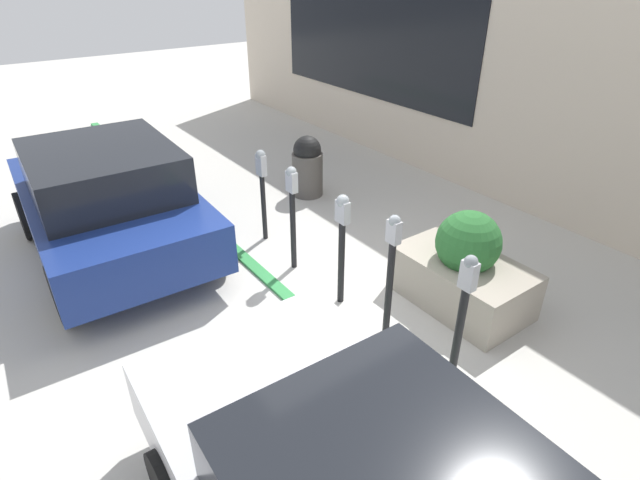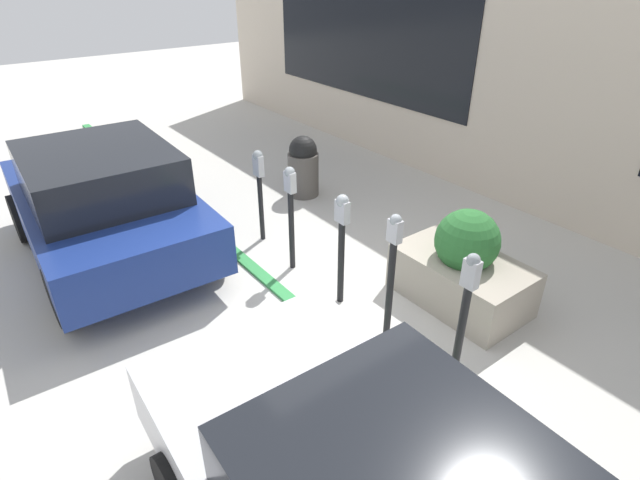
# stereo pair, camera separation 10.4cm
# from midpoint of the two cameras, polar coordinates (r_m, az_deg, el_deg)

# --- Properties ---
(ground_plane) EXTENTS (40.00, 40.00, 0.00)m
(ground_plane) POSITION_cam_midpoint_polar(r_m,az_deg,el_deg) (5.99, -0.50, -8.20)
(ground_plane) COLOR beige
(curb_strip) EXTENTS (19.00, 0.16, 0.04)m
(curb_strip) POSITION_cam_midpoint_polar(r_m,az_deg,el_deg) (5.94, -1.14, -8.32)
(curb_strip) COLOR #338C47
(curb_strip) RESTS_ON ground_plane
(building_facade) EXTENTS (19.00, 0.17, 4.49)m
(building_facade) POSITION_cam_midpoint_polar(r_m,az_deg,el_deg) (8.29, 26.80, 16.78)
(building_facade) COLOR beige
(building_facade) RESTS_ON ground_plane
(parking_meter_nearest) EXTENTS (0.14, 0.12, 1.52)m
(parking_meter_nearest) POSITION_cam_midpoint_polar(r_m,az_deg,el_deg) (4.66, 16.55, -7.99)
(parking_meter_nearest) COLOR black
(parking_meter_nearest) RESTS_ON ground_plane
(parking_meter_second) EXTENTS (0.14, 0.12, 1.52)m
(parking_meter_second) POSITION_cam_midpoint_polar(r_m,az_deg,el_deg) (5.13, 8.68, -3.14)
(parking_meter_second) COLOR black
(parking_meter_second) RESTS_ON ground_plane
(parking_meter_middle) EXTENTS (0.17, 0.15, 1.42)m
(parking_meter_middle) POSITION_cam_midpoint_polar(r_m,az_deg,el_deg) (5.68, 3.05, 0.57)
(parking_meter_middle) COLOR black
(parking_meter_middle) RESTS_ON ground_plane
(parking_meter_fourth) EXTENTS (0.16, 0.13, 1.45)m
(parking_meter_fourth) POSITION_cam_midpoint_polar(r_m,az_deg,el_deg) (6.36, -2.71, 3.98)
(parking_meter_fourth) COLOR black
(parking_meter_fourth) RESTS_ON ground_plane
(parking_meter_farthest) EXTENTS (0.16, 0.14, 1.38)m
(parking_meter_farthest) POSITION_cam_midpoint_polar(r_m,az_deg,el_deg) (7.13, -6.21, 6.72)
(parking_meter_farthest) COLOR black
(parking_meter_farthest) RESTS_ON ground_plane
(planter_box) EXTENTS (1.56, 0.95, 1.21)m
(planter_box) POSITION_cam_midpoint_polar(r_m,az_deg,el_deg) (6.13, 16.57, -3.26)
(planter_box) COLOR #A39989
(planter_box) RESTS_ON ground_plane
(parked_car_middle) EXTENTS (3.97, 2.08, 1.59)m
(parked_car_middle) POSITION_cam_midpoint_polar(r_m,az_deg,el_deg) (7.29, -22.71, 4.24)
(parked_car_middle) COLOR navy
(parked_car_middle) RESTS_ON ground_plane
(trash_bin) EXTENTS (0.53, 0.53, 1.06)m
(trash_bin) POSITION_cam_midpoint_polar(r_m,az_deg,el_deg) (8.72, -1.11, 8.44)
(trash_bin) COLOR #514C47
(trash_bin) RESTS_ON ground_plane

